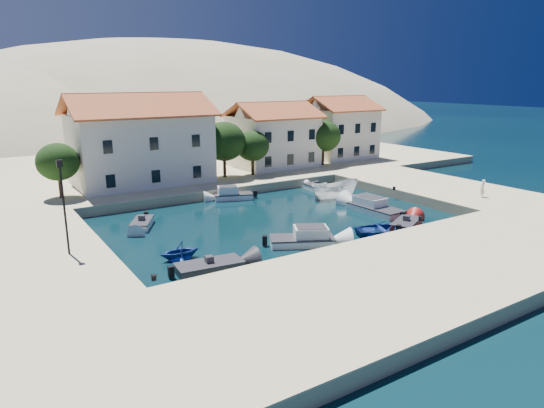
{
  "coord_description": "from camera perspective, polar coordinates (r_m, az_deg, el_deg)",
  "views": [
    {
      "loc": [
        -22.5,
        -24.41,
        12.07
      ],
      "look_at": [
        -1.29,
        8.59,
        2.0
      ],
      "focal_mm": 32.0,
      "sensor_mm": 36.0,
      "label": 1
    }
  ],
  "objects": [
    {
      "name": "rowboat_south",
      "position": [
        40.2,
        13.4,
        -3.48
      ],
      "size": [
        6.21,
        5.41,
        1.07
      ],
      "primitive_type": "imported",
      "rotation": [
        0.0,
        0.0,
        1.18
      ],
      "color": "navy",
      "rests_on": "ground"
    },
    {
      "name": "building_right",
      "position": [
        71.88,
        7.85,
        9.0
      ],
      "size": [
        9.45,
        8.4,
        8.8
      ],
      "color": "white",
      "rests_on": "quay_north"
    },
    {
      "name": "cabin_cruiser_south",
      "position": [
        36.58,
        3.55,
        -4.11
      ],
      "size": [
        5.21,
        4.04,
        1.6
      ],
      "rotation": [
        0.0,
        0.0,
        -0.48
      ],
      "color": "white",
      "rests_on": "ground"
    },
    {
      "name": "quay_west",
      "position": [
        36.47,
        -25.56,
        -5.57
      ],
      "size": [
        8.0,
        20.0,
        1.0
      ],
      "primitive_type": "cube",
      "color": "#CDBD8C",
      "rests_on": "ground"
    },
    {
      "name": "building_mid",
      "position": [
        63.95,
        0.13,
        8.25
      ],
      "size": [
        10.5,
        8.4,
        8.3
      ],
      "color": "white",
      "rests_on": "quay_north"
    },
    {
      "name": "motorboat_grey_sw",
      "position": [
        31.94,
        -7.37,
        -7.37
      ],
      "size": [
        4.5,
        2.35,
        1.25
      ],
      "rotation": [
        0.0,
        0.0,
        -0.1
      ],
      "color": "#2F2F33",
      "rests_on": "ground"
    },
    {
      "name": "quay_north",
      "position": [
        68.04,
        -11.16,
        4.33
      ],
      "size": [
        80.0,
        36.0,
        1.0
      ],
      "primitive_type": "cube",
      "color": "#CDBD8C",
      "rests_on": "ground"
    },
    {
      "name": "trees",
      "position": [
        57.17,
        -4.28,
        7.09
      ],
      "size": [
        37.3,
        5.3,
        6.45
      ],
      "color": "#382314",
      "rests_on": "quay_north"
    },
    {
      "name": "boat_east",
      "position": [
        51.33,
        7.38,
        0.68
      ],
      "size": [
        5.73,
        3.11,
        2.09
      ],
      "primitive_type": "imported",
      "rotation": [
        0.0,
        0.0,
        1.36
      ],
      "color": "white",
      "rests_on": "ground"
    },
    {
      "name": "motorboat_white_west",
      "position": [
        42.34,
        -15.04,
        -2.26
      ],
      "size": [
        2.94,
        3.68,
        1.25
      ],
      "rotation": [
        0.0,
        0.0,
        -2.07
      ],
      "color": "white",
      "rests_on": "ground"
    },
    {
      "name": "quay_east",
      "position": [
        56.28,
        18.2,
        1.8
      ],
      "size": [
        11.0,
        20.0,
        1.0
      ],
      "primitive_type": "cube",
      "color": "#CDBD8C",
      "rests_on": "ground"
    },
    {
      "name": "ground",
      "position": [
        35.32,
        9.38,
        -5.79
      ],
      "size": [
        400.0,
        400.0,
        0.0
      ],
      "primitive_type": "plane",
      "color": "black",
      "rests_on": "ground"
    },
    {
      "name": "bollards",
      "position": [
        39.48,
        8.74,
        -1.83
      ],
      "size": [
        29.36,
        9.56,
        0.3
      ],
      "color": "black",
      "rests_on": "ground"
    },
    {
      "name": "quay_south",
      "position": [
        31.29,
        16.83,
        -7.96
      ],
      "size": [
        52.0,
        12.0,
        1.0
      ],
      "primitive_type": "cube",
      "color": "#CDBD8C",
      "rests_on": "ground"
    },
    {
      "name": "motorboat_white_ne",
      "position": [
        54.73,
        5.27,
        1.91
      ],
      "size": [
        1.95,
        3.62,
        1.25
      ],
      "rotation": [
        0.0,
        0.0,
        1.48
      ],
      "color": "white",
      "rests_on": "ground"
    },
    {
      "name": "cabin_cruiser_east",
      "position": [
        46.27,
        12.09,
        -0.44
      ],
      "size": [
        2.44,
        5.65,
        1.6
      ],
      "rotation": [
        0.0,
        0.0,
        1.61
      ],
      "color": "white",
      "rests_on": "ground"
    },
    {
      "name": "hills",
      "position": [
        158.21,
        -16.05,
        0.87
      ],
      "size": [
        254.0,
        176.0,
        99.0
      ],
      "color": "tan",
      "rests_on": "ground"
    },
    {
      "name": "lamppost",
      "position": [
        33.6,
        -23.35,
        0.62
      ],
      "size": [
        0.35,
        0.25,
        6.22
      ],
      "color": "black",
      "rests_on": "quay_west"
    },
    {
      "name": "motorboat_red_se",
      "position": [
        42.32,
        15.5,
        -2.3
      ],
      "size": [
        4.2,
        3.26,
        1.25
      ],
      "rotation": [
        0.0,
        0.0,
        0.47
      ],
      "color": "maroon",
      "rests_on": "ground"
    },
    {
      "name": "rowboat_west",
      "position": [
        34.47,
        -10.78,
        -6.37
      ],
      "size": [
        2.83,
        2.47,
        1.44
      ],
      "primitive_type": "imported",
      "rotation": [
        0.0,
        0.0,
        -1.61
      ],
      "color": "navy",
      "rests_on": "ground"
    },
    {
      "name": "pedestrian",
      "position": [
        51.27,
        23.51,
        1.71
      ],
      "size": [
        0.69,
        0.5,
        1.73
      ],
      "primitive_type": "imported",
      "rotation": [
        0.0,
        0.0,
        3.29
      ],
      "color": "silver",
      "rests_on": "quay_east"
    },
    {
      "name": "building_left",
      "position": [
        55.29,
        -15.29,
        7.52
      ],
      "size": [
        14.7,
        9.45,
        9.7
      ],
      "color": "white",
      "rests_on": "quay_north"
    },
    {
      "name": "cabin_cruiser_north",
      "position": [
        50.52,
        -4.59,
        1.08
      ],
      "size": [
        4.3,
        2.89,
        1.6
      ],
      "rotation": [
        0.0,
        0.0,
        2.8
      ],
      "color": "white",
      "rests_on": "ground"
    }
  ]
}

